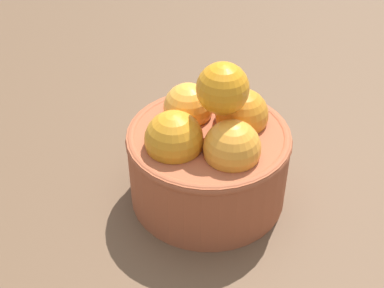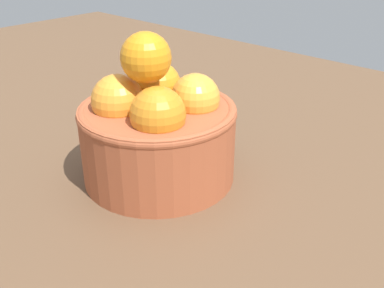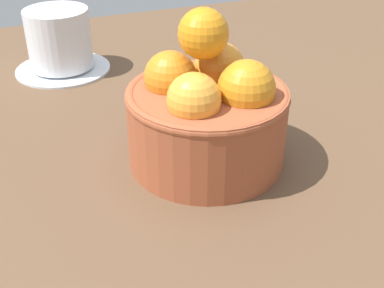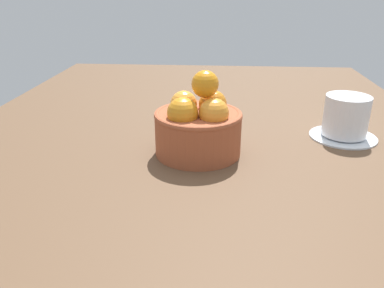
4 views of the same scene
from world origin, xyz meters
The scene contains 3 objects.
ground_plane centered at (0.00, 0.00, -1.56)cm, with size 146.85×94.08×3.12cm, color brown.
terracotta_bowl centered at (-0.03, -0.04, 5.00)cm, with size 14.35×14.35×13.98cm.
coffee_cup centered at (8.94, -26.30, 3.62)cm, with size 12.01×12.01×7.90cm.
Camera 4 is at (-59.34, -3.35, 26.65)cm, focal length 36.21 mm.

